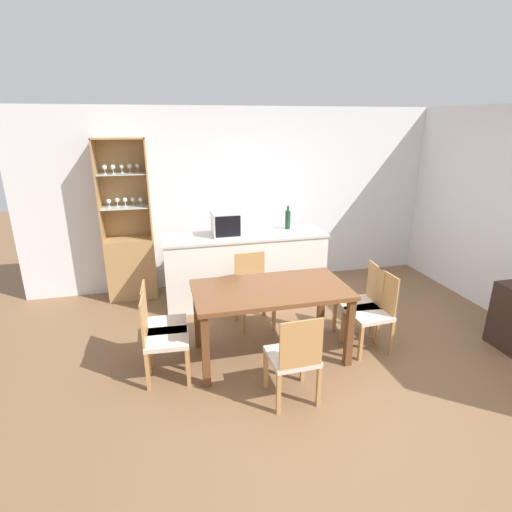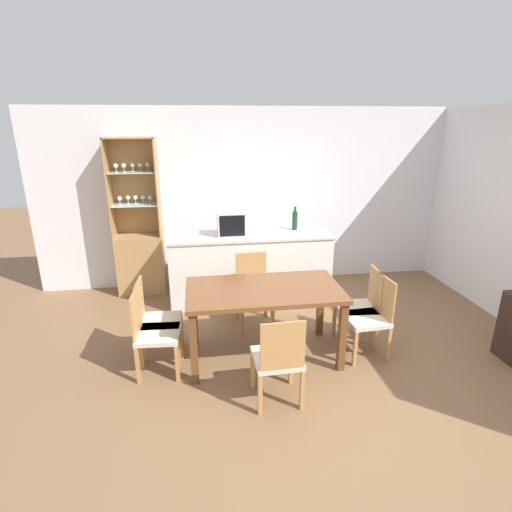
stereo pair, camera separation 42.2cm
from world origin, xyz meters
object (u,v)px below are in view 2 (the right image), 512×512
object	(u,v)px
display_cabinet	(140,250)
wine_bottle	(295,220)
microwave	(236,223)
dining_chair_head_far	(254,290)
dining_chair_side_left_near	(154,333)
dining_chair_side_right_near	(370,317)
dining_chair_side_right_far	(360,307)
dining_table	(264,297)
dining_chair_head_near	(278,359)
dining_chair_side_left_far	(156,320)

from	to	relation	value
display_cabinet	wine_bottle	bearing A→B (deg)	-9.63
microwave	display_cabinet	bearing A→B (deg)	160.13
dining_chair_head_far	microwave	size ratio (longest dim) A/B	1.71
dining_chair_head_far	microwave	bearing A→B (deg)	-83.88
dining_chair_side_left_near	microwave	bearing A→B (deg)	152.33
dining_chair_side_right_near	dining_chair_head_far	xyz separation A→B (m)	(-1.09, 0.86, 0.00)
display_cabinet	wine_bottle	distance (m)	2.21
wine_bottle	display_cabinet	bearing A→B (deg)	170.37
display_cabinet	dining_chair_side_right_far	bearing A→B (deg)	-35.43
dining_table	dining_chair_side_right_far	bearing A→B (deg)	6.37
dining_chair_head_near	microwave	bearing A→B (deg)	91.41
display_cabinet	dining_chair_head_near	xyz separation A→B (m)	(1.45, -2.67, -0.19)
display_cabinet	dining_table	bearing A→B (deg)	-53.07
dining_chair_side_left_far	microwave	bearing A→B (deg)	146.76
dining_chair_side_left_far	dining_chair_head_near	bearing A→B (deg)	54.60
dining_chair_side_left_near	dining_chair_side_right_near	size ratio (longest dim) A/B	1.00
dining_chair_head_near	wine_bottle	world-z (taller)	wine_bottle
dining_chair_head_far	microwave	distance (m)	0.98
dining_chair_side_right_near	dining_chair_side_right_far	size ratio (longest dim) A/B	1.00
display_cabinet	dining_table	xyz separation A→B (m)	(1.45, -1.93, 0.05)
dining_chair_head_far	wine_bottle	distance (m)	1.26
dining_chair_side_right_near	microwave	xyz separation A→B (m)	(-1.22, 1.57, 0.66)
display_cabinet	dining_chair_head_near	bearing A→B (deg)	-61.41
display_cabinet	dining_chair_head_near	distance (m)	3.04
wine_bottle	dining_chair_side_right_far	bearing A→B (deg)	-74.39
dining_chair_head_far	dining_chair_side_right_near	bearing A→B (deg)	138.35
dining_chair_side_left_far	dining_chair_head_far	xyz separation A→B (m)	(1.09, 0.61, 0.00)
dining_chair_side_right_near	dining_chair_side_left_far	world-z (taller)	same
microwave	wine_bottle	distance (m)	0.82
microwave	wine_bottle	xyz separation A→B (m)	(0.81, 0.12, -0.02)
display_cabinet	microwave	world-z (taller)	display_cabinet
dining_chair_side_right_far	wine_bottle	size ratio (longest dim) A/B	2.67
dining_chair_head_near	display_cabinet	bearing A→B (deg)	116.68
dining_chair_head_near	dining_chair_side_right_far	bearing A→B (deg)	36.25
dining_table	dining_chair_head_far	distance (m)	0.77
dining_chair_head_near	wine_bottle	size ratio (longest dim) A/B	2.67
dining_chair_side_left_far	dining_chair_head_near	xyz separation A→B (m)	(1.09, -0.86, 0.00)
dining_chair_head_near	dining_chair_side_left_near	bearing A→B (deg)	148.82
dining_chair_side_right_far	microwave	world-z (taller)	microwave
dining_table	dining_chair_head_near	bearing A→B (deg)	-89.88
dining_table	dining_chair_head_far	xyz separation A→B (m)	(-0.00, 0.73, -0.24)
dining_chair_side_left_far	microwave	size ratio (longest dim) A/B	1.71
dining_table	dining_chair_side_left_far	world-z (taller)	dining_chair_side_left_far
dining_chair_side_right_far	display_cabinet	bearing A→B (deg)	58.93
dining_chair_side_right_far	dining_chair_head_far	world-z (taller)	same
dining_chair_side_left_near	dining_chair_head_far	size ratio (longest dim) A/B	1.00
dining_chair_side_right_far	dining_chair_head_near	xyz separation A→B (m)	(-1.09, -0.86, 0.00)
wine_bottle	dining_table	bearing A→B (deg)	-113.67
dining_chair_side_left_far	dining_chair_head_near	size ratio (longest dim) A/B	1.00
dining_chair_side_left_far	dining_chair_head_near	world-z (taller)	same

